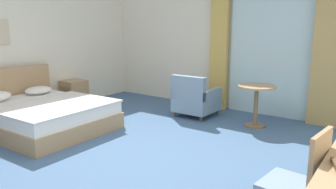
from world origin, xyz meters
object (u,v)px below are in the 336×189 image
(desk_chair, at_px, (302,179))
(framed_picture, at_px, (0,32))
(bed, at_px, (41,114))
(round_cafe_table, at_px, (256,97))
(armchair_by_window, at_px, (195,99))
(nightstand, at_px, (74,93))

(desk_chair, relative_size, framed_picture, 2.07)
(bed, distance_m, desk_chair, 4.23)
(round_cafe_table, xyz_separation_m, framed_picture, (-3.86, -2.22, 1.05))
(framed_picture, bearing_deg, bed, -0.19)
(bed, bearing_deg, armchair_by_window, 53.32)
(bed, relative_size, nightstand, 3.87)
(nightstand, bearing_deg, desk_chair, -18.86)
(nightstand, relative_size, round_cafe_table, 0.78)
(armchair_by_window, height_order, round_cafe_table, armchair_by_window)
(bed, relative_size, framed_picture, 4.81)
(bed, distance_m, framed_picture, 1.71)
(bed, height_order, round_cafe_table, bed)
(armchair_by_window, distance_m, framed_picture, 3.67)
(bed, bearing_deg, framed_picture, 179.81)
(round_cafe_table, height_order, framed_picture, framed_picture)
(round_cafe_table, bearing_deg, framed_picture, -150.04)
(desk_chair, xyz_separation_m, armchair_by_window, (-2.60, 2.56, -0.17))
(desk_chair, relative_size, round_cafe_table, 1.29)
(round_cafe_table, bearing_deg, bed, -141.11)
(round_cafe_table, bearing_deg, desk_chair, -61.26)
(desk_chair, distance_m, round_cafe_table, 3.00)
(desk_chair, height_order, armchair_by_window, desk_chair)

